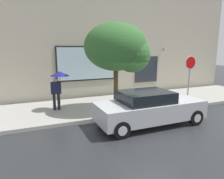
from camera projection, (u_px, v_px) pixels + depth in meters
ground_plane at (147, 123)px, 8.76m from camera, size 60.00×60.00×0.00m
sidewalk at (118, 104)px, 11.45m from camera, size 20.00×4.00×0.15m
building_facade at (102, 43)px, 13.04m from camera, size 20.00×0.67×7.00m
parked_car at (149, 108)px, 8.49m from camera, size 4.50×1.87×1.42m
fire_hydrant at (154, 98)px, 10.86m from camera, size 0.30×0.44×0.79m
pedestrian_with_umbrella at (58, 80)px, 9.94m from camera, size 0.92×0.92×1.90m
street_tree at (119, 48)px, 9.79m from camera, size 3.08×2.62×4.22m
stop_sign at (190, 70)px, 11.38m from camera, size 0.76×0.10×2.60m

